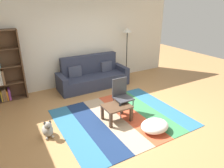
# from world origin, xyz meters

# --- Properties ---
(ground_plane) EXTENTS (14.00, 14.00, 0.00)m
(ground_plane) POSITION_xyz_m (0.00, 0.00, 0.00)
(ground_plane) COLOR #B27F4C
(back_wall) EXTENTS (6.80, 0.10, 2.70)m
(back_wall) POSITION_xyz_m (0.00, 2.55, 1.35)
(back_wall) COLOR silver
(back_wall) RESTS_ON ground_plane
(rug) EXTENTS (2.89, 2.46, 0.01)m
(rug) POSITION_xyz_m (-0.12, -0.12, 0.01)
(rug) COLOR teal
(rug) RESTS_ON ground_plane
(couch) EXTENTS (2.26, 0.80, 1.00)m
(couch) POSITION_xyz_m (0.13, 2.02, 0.34)
(couch) COLOR #2D3347
(couch) RESTS_ON ground_plane
(bookshelf) EXTENTS (0.90, 0.28, 1.94)m
(bookshelf) POSITION_xyz_m (-2.43, 2.31, 0.92)
(bookshelf) COLOR brown
(bookshelf) RESTS_ON ground_plane
(coffee_table) EXTENTS (0.62, 0.48, 0.38)m
(coffee_table) POSITION_xyz_m (-0.28, -0.15, 0.31)
(coffee_table) COLOR #513826
(coffee_table) RESTS_ON rug
(pouf) EXTENTS (0.62, 0.52, 0.23)m
(pouf) POSITION_xyz_m (0.21, -0.93, 0.13)
(pouf) COLOR white
(pouf) RESTS_ON rug
(dog) EXTENTS (0.22, 0.35, 0.40)m
(dog) POSITION_xyz_m (-1.82, 0.04, 0.16)
(dog) COLOR #9E998E
(dog) RESTS_ON ground_plane
(standing_lamp) EXTENTS (0.32, 0.32, 1.76)m
(standing_lamp) POSITION_xyz_m (1.58, 2.22, 1.47)
(standing_lamp) COLOR black
(standing_lamp) RESTS_ON ground_plane
(tv_remote) EXTENTS (0.11, 0.15, 0.02)m
(tv_remote) POSITION_xyz_m (-0.20, -0.16, 0.40)
(tv_remote) COLOR black
(tv_remote) RESTS_ON coffee_table
(folding_chair) EXTENTS (0.40, 0.40, 0.90)m
(folding_chair) POSITION_xyz_m (0.00, 0.09, 0.53)
(folding_chair) COLOR #38383D
(folding_chair) RESTS_ON ground_plane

